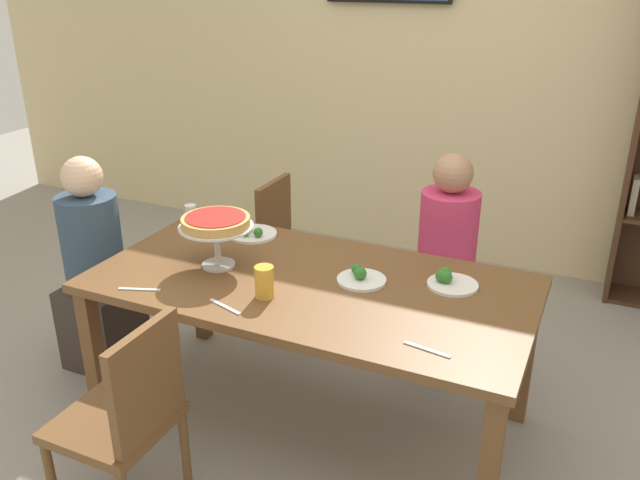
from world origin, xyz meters
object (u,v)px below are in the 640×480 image
Objects in this scene: chair_near_left at (127,415)px; salad_plate_near_diner at (361,277)px; cutlery_fork_near at (139,289)px; beer_glass_amber_tall at (264,282)px; dining_table at (310,296)px; diner_head_west at (97,280)px; cutlery_knife_near at (427,349)px; chair_far_left at (291,247)px; water_glass_clear_near at (191,214)px; deep_dish_pizza_stand at (216,225)px; salad_plate_far_diner at (252,232)px; diner_far_right at (445,275)px; cutlery_fork_far at (225,307)px; salad_plate_spare at (449,281)px.

chair_near_left is 1.09m from salad_plate_near_diner.
beer_glass_amber_tall is at bearing -2.07° from cutlery_fork_near.
dining_table is 1.65× the size of diner_head_west.
beer_glass_amber_tall is at bearing -179.72° from cutlery_knife_near.
water_glass_clear_near is (-0.36, -0.45, 0.30)m from chair_far_left.
salad_plate_near_diner is at bearing 44.50° from chair_far_left.
deep_dish_pizza_stand is (-0.44, -0.04, 0.28)m from dining_table.
diner_head_west reaches higher than chair_near_left.
diner_head_west reaches higher than water_glass_clear_near.
diner_far_right is at bearing 27.91° from salad_plate_far_diner.
cutlery_fork_near is at bearing -100.07° from salad_plate_far_diner.
beer_glass_amber_tall reaches higher than salad_plate_far_diner.
salad_plate_near_diner reaches higher than cutlery_fork_near.
chair_far_left is 1.04m from salad_plate_near_diner.
diner_head_west is 1.18m from beer_glass_amber_tall.
cutlery_fork_far is at bearing -168.62° from cutlery_knife_near.
salad_plate_far_diner is at bearing 160.10° from salad_plate_near_diner.
chair_near_left is 1.19m from salad_plate_far_diner.
chair_near_left is 0.72m from beer_glass_amber_tall.
dining_table is 0.24m from salad_plate_near_diner.
diner_far_right and diner_head_west have the same top height.
dining_table is 0.96m from chair_far_left.
cutlery_fork_far is at bearing -119.50° from dining_table.
diner_far_right is 1.27m from deep_dish_pizza_stand.
deep_dish_pizza_stand reaches higher than chair_far_left.
cutlery_fork_near is at bearing -153.40° from salad_plate_spare.
deep_dish_pizza_stand is at bearing 6.44° from chair_near_left.
salad_plate_spare reaches higher than cutlery_fork_near.
cutlery_knife_near is (1.84, -0.32, 0.25)m from diner_head_west.
cutlery_fork_near is 1.00× the size of cutlery_fork_far.
chair_near_left is 0.90m from deep_dish_pizza_stand.
salad_plate_near_diner is 1.19× the size of cutlery_knife_near.
cutlery_fork_far is (-0.61, -1.16, 0.25)m from diner_far_right.
water_glass_clear_near is at bearing 176.57° from salad_plate_far_diner.
chair_near_left is at bearing -131.83° from salad_plate_spare.
water_glass_clear_near reaches higher than cutlery_fork_near.
cutlery_knife_near is at bearing -28.20° from dining_table.
dining_table is 19.60× the size of water_glass_clear_near.
salad_plate_far_diner is at bearing 158.16° from cutlery_knife_near.
chair_far_left reaches higher than salad_plate_near_diner.
cutlery_knife_near is at bearing -83.82° from salad_plate_spare.
deep_dish_pizza_stand reaches higher than salad_plate_spare.
dining_table is at bearing 160.95° from cutlery_knife_near.
chair_near_left is (-0.35, -0.81, -0.18)m from dining_table.
cutlery_knife_near is at bearing -24.79° from water_glass_clear_near.
diner_far_right is at bearing 26.52° from diner_head_west.
chair_near_left is at bearing -90.34° from cutlery_fork_far.
salad_plate_far_diner is at bearing 59.82° from cutlery_fork_near.
cutlery_fork_near is 0.41m from cutlery_fork_far.
diner_head_west is at bearing -173.21° from salad_plate_spare.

